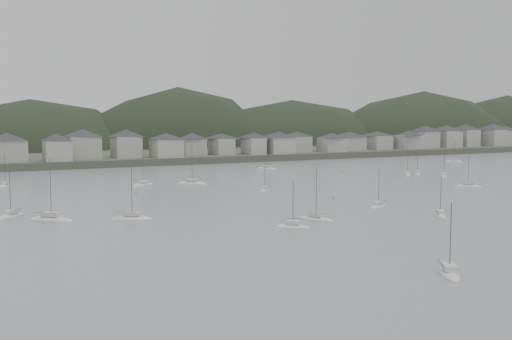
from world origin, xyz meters
TOP-DOWN VIEW (x-y plane):
  - ground at (0.00, 0.00)m, footprint 900.00×900.00m
  - far_shore_land at (0.00, 295.00)m, footprint 900.00×250.00m
  - forested_ridge at (4.83, 269.40)m, footprint 851.55×103.94m
  - waterfront_town at (50.59, 183.34)m, footprint 451.48×28.46m
  - sailboat_lead at (-64.85, 59.96)m, footprint 7.38×7.59m
  - moored_fleet at (-19.68, 65.69)m, footprint 265.61×160.86m
  - mooring_buoys at (-4.14, 73.66)m, footprint 176.31×100.58m

SIDE VIEW (x-z plane):
  - forested_ridge at x=4.83m, z-range -62.57..40.00m
  - ground at x=0.00m, z-range 0.00..0.00m
  - mooring_buoys at x=-4.14m, z-range -0.20..0.50m
  - moored_fleet at x=-19.68m, z-range -6.68..7.03m
  - sailboat_lead at x=-64.85m, z-range -5.32..5.67m
  - far_shore_land at x=0.00m, z-range 0.00..3.00m
  - waterfront_town at x=50.59m, z-range 2.20..15.12m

